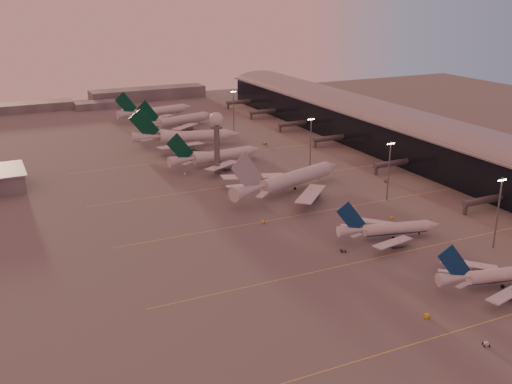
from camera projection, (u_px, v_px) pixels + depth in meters
name	position (u px, v px, depth m)	size (l,w,h in m)	color
ground	(350.00, 281.00, 180.33)	(700.00, 700.00, 0.00)	#5B5858
taxiway_markings	(334.00, 208.00, 240.37)	(180.00, 185.25, 0.02)	#EFDB54
terminal	(406.00, 135.00, 314.77)	(57.00, 362.00, 23.04)	black
radar_tower	(217.00, 131.00, 278.23)	(6.40, 6.40, 31.10)	slate
mast_a	(498.00, 210.00, 199.36)	(3.60, 0.56, 25.00)	slate
mast_b	(389.00, 168.00, 245.20)	(3.60, 0.56, 25.00)	slate
mast_c	(311.00, 140.00, 290.22)	(3.60, 0.56, 25.00)	slate
mast_d	(234.00, 109.00, 366.40)	(3.60, 0.56, 25.00)	slate
distant_horizon	(115.00, 98.00, 458.26)	(165.00, 37.50, 9.00)	slate
narrowbody_near	(496.00, 277.00, 176.00)	(38.41, 30.32, 15.22)	silver
narrowbody_mid	(389.00, 231.00, 209.90)	(38.47, 30.36, 15.25)	silver
widebody_white	(290.00, 183.00, 258.09)	(63.41, 49.97, 23.20)	silver
greentail_a	(217.00, 158.00, 297.89)	(52.24, 41.95, 19.01)	silver
greentail_b	(187.00, 139.00, 333.94)	(59.99, 47.93, 22.09)	silver
greentail_c	(178.00, 122.00, 376.50)	(55.01, 43.81, 20.50)	silver
greentail_d	(156.00, 113.00, 403.67)	(55.88, 44.69, 20.52)	silver
gsv_truck_a	(428.00, 313.00, 160.11)	(6.32, 4.47, 2.41)	yellow
gsv_tug_near	(486.00, 344.00, 147.59)	(3.18, 3.84, 0.95)	silver
gsv_tug_mid	(343.00, 251.00, 200.10)	(4.13, 3.10, 1.05)	#55585A
gsv_truck_b	(392.00, 217.00, 228.50)	(5.26, 2.58, 2.03)	yellow
gsv_truck_c	(264.00, 221.00, 224.40)	(5.48, 4.10, 2.10)	yellow
gsv_catering_b	(386.00, 178.00, 271.50)	(4.77, 2.32, 3.89)	#55585A
gsv_tug_far	(244.00, 189.00, 261.62)	(3.58, 3.90, 0.96)	silver
gsv_truck_d	(184.00, 173.00, 282.76)	(2.21, 5.13, 2.02)	silver
gsv_tug_hangar	(265.00, 144.00, 337.41)	(4.59, 3.80, 1.13)	yellow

